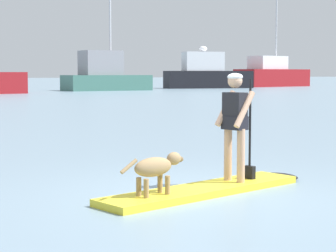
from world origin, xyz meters
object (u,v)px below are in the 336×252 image
(person_paddler, at_px, (235,119))
(dog, at_px, (156,168))
(paddleboard, at_px, (214,188))
(moored_boat_center, at_px, (271,75))
(moored_boat_outer, at_px, (207,74))
(moored_boat_port, at_px, (105,76))

(person_paddler, relative_size, dog, 1.51)
(paddleboard, bearing_deg, moored_boat_center, 49.71)
(moored_boat_outer, bearing_deg, moored_boat_center, 14.05)
(dog, height_order, moored_boat_center, moored_boat_center)
(person_paddler, xyz_separation_m, moored_boat_port, (19.81, 48.47, 0.41))
(moored_boat_port, relative_size, moored_boat_outer, 0.90)
(paddleboard, distance_m, person_paddler, 1.09)
(paddleboard, relative_size, moored_boat_port, 0.41)
(paddleboard, relative_size, person_paddler, 2.33)
(paddleboard, height_order, person_paddler, person_paddler)
(moored_boat_outer, bearing_deg, person_paddler, -123.36)
(moored_boat_outer, distance_m, moored_boat_center, 12.16)
(person_paddler, relative_size, moored_boat_port, 0.18)
(paddleboard, bearing_deg, moored_boat_port, 67.36)
(dog, distance_m, moored_boat_center, 71.79)
(paddleboard, xyz_separation_m, person_paddler, (0.44, 0.09, 0.99))
(moored_boat_center, bearing_deg, moored_boat_port, -167.81)
(paddleboard, xyz_separation_m, moored_boat_port, (20.25, 48.56, 1.40))
(person_paddler, relative_size, moored_boat_outer, 0.16)
(paddleboard, height_order, moored_boat_port, moored_boat_port)
(person_paddler, xyz_separation_m, dog, (-1.53, -0.31, -0.57))
(moored_boat_center, bearing_deg, moored_boat_outer, -165.95)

